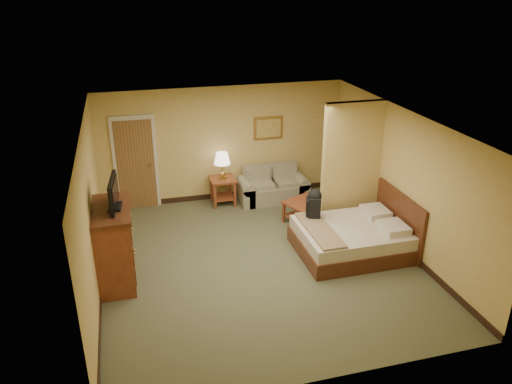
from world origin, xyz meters
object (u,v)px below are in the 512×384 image
object	(u,v)px
dresser	(113,245)
bed	(354,237)
loveseat	(273,189)
coffee_table	(305,208)

from	to	relation	value
dresser	bed	xyz separation A→B (m)	(4.30, -0.13, -0.39)
loveseat	coffee_table	distance (m)	1.36
coffee_table	dresser	xyz separation A→B (m)	(-3.82, -1.22, 0.35)
coffee_table	dresser	world-z (taller)	dresser
loveseat	coffee_table	world-z (taller)	loveseat
loveseat	coffee_table	size ratio (longest dim) A/B	1.62
coffee_table	loveseat	bearing A→B (deg)	103.01
dresser	bed	world-z (taller)	dresser
dresser	loveseat	bearing A→B (deg)	35.82
dresser	coffee_table	bearing A→B (deg)	17.68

